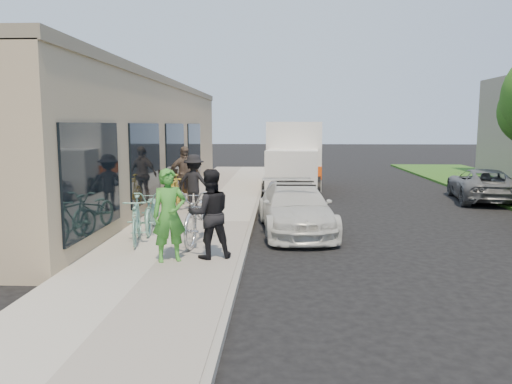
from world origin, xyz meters
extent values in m
plane|color=black|center=(0.00, 0.00, 0.00)|extent=(120.00, 120.00, 0.00)
cube|color=#A49F93|center=(-2.00, 3.00, 0.07)|extent=(3.00, 34.00, 0.15)
cube|color=gray|center=(-0.45, 3.00, 0.07)|extent=(0.12, 34.00, 0.13)
cube|color=tan|center=(-5.25, 8.00, 2.00)|extent=(3.50, 20.00, 4.00)
cube|color=#776D5A|center=(-5.25, 8.00, 4.10)|extent=(3.60, 20.00, 0.25)
cube|color=black|center=(-3.48, 0.00, 1.60)|extent=(0.06, 3.00, 2.20)
cube|color=black|center=(-3.48, 4.00, 1.60)|extent=(0.06, 3.00, 2.20)
cube|color=black|center=(-3.48, 8.00, 1.60)|extent=(0.06, 3.00, 2.20)
cube|color=black|center=(-3.48, 12.00, 1.60)|extent=(0.06, 3.00, 2.20)
cylinder|color=black|center=(-2.83, 3.46, 0.57)|extent=(0.06, 0.06, 0.85)
cylinder|color=black|center=(-2.82, 4.03, 0.57)|extent=(0.06, 0.06, 0.85)
cylinder|color=black|center=(-2.83, 3.74, 1.00)|extent=(0.07, 0.56, 0.06)
cube|color=black|center=(-3.01, 8.19, 0.59)|extent=(0.57, 0.36, 0.87)
cube|color=black|center=(-3.10, 8.50, 0.59)|extent=(0.57, 0.36, 0.87)
cube|color=black|center=(-3.00, 8.16, 0.64)|extent=(0.45, 0.26, 0.63)
imported|color=silver|center=(0.67, 2.47, 0.60)|extent=(2.08, 4.27, 1.20)
cylinder|color=black|center=(0.67, 2.02, 1.22)|extent=(0.95, 0.04, 0.04)
cylinder|color=black|center=(0.67, 2.82, 1.22)|extent=(0.95, 0.04, 0.04)
imported|color=#97979C|center=(0.36, 5.58, 0.50)|extent=(1.48, 3.06, 1.01)
cube|color=silver|center=(0.74, 8.38, 0.88)|extent=(1.99, 1.99, 1.75)
cube|color=black|center=(0.74, 8.38, 1.25)|extent=(1.71, 0.19, 0.83)
cube|color=silver|center=(0.96, 11.14, 1.43)|extent=(2.43, 4.04, 2.68)
cube|color=#E74C0D|center=(0.96, 11.14, 0.83)|extent=(2.45, 4.06, 0.51)
cylinder|color=black|center=(-0.22, 7.99, 0.37)|extent=(0.29, 0.76, 0.74)
cylinder|color=black|center=(1.62, 7.84, 0.37)|extent=(0.29, 0.76, 0.74)
cylinder|color=black|center=(-0.14, 9.00, 0.37)|extent=(0.29, 0.76, 0.74)
cylinder|color=black|center=(1.70, 8.85, 0.37)|extent=(0.29, 0.76, 0.74)
cylinder|color=black|center=(0.15, 12.50, 0.37)|extent=(0.29, 0.76, 0.74)
cylinder|color=black|center=(1.99, 12.35, 0.37)|extent=(0.29, 0.76, 0.74)
imported|color=#57595C|center=(7.38, 7.87, 0.57)|extent=(2.55, 4.36, 1.14)
imported|color=silver|center=(-1.42, 0.67, 0.74)|extent=(1.01, 2.31, 1.18)
imported|color=#3A892D|center=(-1.75, -0.89, 1.01)|extent=(0.74, 0.62, 1.72)
imported|color=black|center=(-1.04, -0.63, 1.00)|extent=(0.98, 0.87, 1.69)
imported|color=#7BB8A4|center=(-2.78, 0.51, 0.65)|extent=(0.78, 1.71, 0.99)
imported|color=#7BB8A4|center=(-2.74, 1.70, 0.65)|extent=(0.92, 1.97, 0.99)
imported|color=gold|center=(-2.81, 4.62, 0.67)|extent=(0.57, 1.76, 1.04)
imported|color=black|center=(-2.20, 4.42, 0.98)|extent=(1.18, 0.83, 1.66)
imported|color=brown|center=(-2.78, 5.94, 1.07)|extent=(1.16, 0.86, 1.84)
camera|label=1|loc=(0.27, -9.81, 2.66)|focal=35.00mm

